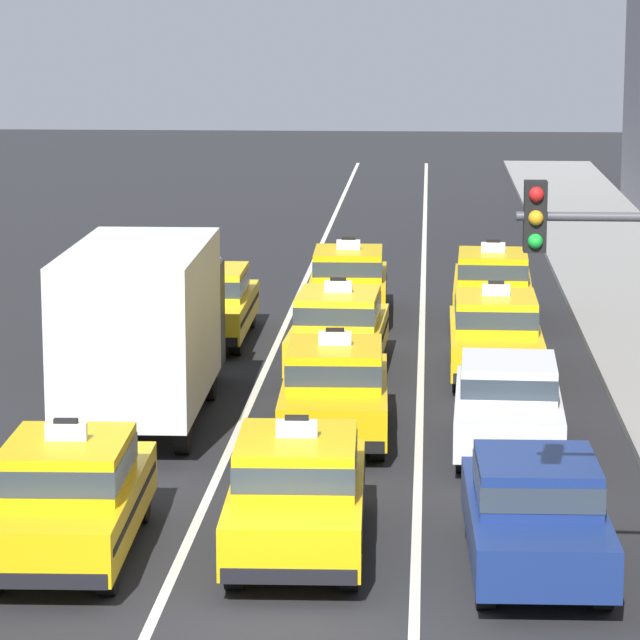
# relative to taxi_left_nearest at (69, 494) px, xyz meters

# --- Properties ---
(ground_plane) EXTENTS (160.00, 160.00, 0.00)m
(ground_plane) POSITION_rel_taxi_left_nearest_xyz_m (3.11, -2.40, -0.88)
(ground_plane) COLOR #232326
(lane_stripe_left_center) EXTENTS (0.14, 80.00, 0.01)m
(lane_stripe_left_center) POSITION_rel_taxi_left_nearest_xyz_m (1.51, 17.60, -0.87)
(lane_stripe_left_center) COLOR silver
(lane_stripe_left_center) RESTS_ON ground
(lane_stripe_center_right) EXTENTS (0.14, 80.00, 0.01)m
(lane_stripe_center_right) POSITION_rel_taxi_left_nearest_xyz_m (4.71, 17.60, -0.87)
(lane_stripe_center_right) COLOR silver
(lane_stripe_center_right) RESTS_ON ground
(taxi_left_nearest) EXTENTS (1.96, 4.61, 1.96)m
(taxi_left_nearest) POSITION_rel_taxi_left_nearest_xyz_m (0.00, 0.00, 0.00)
(taxi_left_nearest) COLOR black
(taxi_left_nearest) RESTS_ON ground
(box_truck_left_second) EXTENTS (2.38, 6.99, 3.27)m
(box_truck_left_second) POSITION_rel_taxi_left_nearest_xyz_m (-0.22, 7.75, 0.90)
(box_truck_left_second) COLOR black
(box_truck_left_second) RESTS_ON ground
(taxi_left_third) EXTENTS (1.86, 4.58, 1.96)m
(taxi_left_third) POSITION_rel_taxi_left_nearest_xyz_m (-0.02, 14.98, 0.00)
(taxi_left_third) COLOR black
(taxi_left_third) RESTS_ON ground
(taxi_center_nearest) EXTENTS (1.94, 4.61, 1.96)m
(taxi_center_nearest) POSITION_rel_taxi_left_nearest_xyz_m (3.08, 0.37, 0.00)
(taxi_center_nearest) COLOR black
(taxi_center_nearest) RESTS_ON ground
(taxi_center_second) EXTENTS (1.94, 4.61, 1.96)m
(taxi_center_second) POSITION_rel_taxi_left_nearest_xyz_m (3.24, 6.63, 0.00)
(taxi_center_second) COLOR black
(taxi_center_second) RESTS_ON ground
(taxi_center_third) EXTENTS (1.95, 4.61, 1.96)m
(taxi_center_third) POSITION_rel_taxi_left_nearest_xyz_m (3.02, 12.00, 0.00)
(taxi_center_third) COLOR black
(taxi_center_third) RESTS_ON ground
(taxi_center_fourth) EXTENTS (1.91, 4.60, 1.96)m
(taxi_center_fourth) POSITION_rel_taxi_left_nearest_xyz_m (2.93, 17.99, 0.00)
(taxi_center_fourth) COLOR black
(taxi_center_fourth) RESTS_ON ground
(sedan_right_nearest) EXTENTS (1.87, 4.34, 1.58)m
(sedan_right_nearest) POSITION_rel_taxi_left_nearest_xyz_m (6.27, -0.24, -0.03)
(sedan_right_nearest) COLOR black
(sedan_right_nearest) RESTS_ON ground
(sedan_right_second) EXTENTS (1.89, 4.35, 1.58)m
(sedan_right_second) POSITION_rel_taxi_left_nearest_xyz_m (6.19, 5.94, -0.03)
(sedan_right_second) COLOR black
(sedan_right_second) RESTS_ON ground
(taxi_right_third) EXTENTS (1.84, 4.57, 1.96)m
(taxi_right_third) POSITION_rel_taxi_left_nearest_xyz_m (6.19, 11.79, 0.00)
(taxi_right_third) COLOR black
(taxi_right_third) RESTS_ON ground
(taxi_right_fourth) EXTENTS (1.94, 4.61, 1.96)m
(taxi_right_fourth) POSITION_rel_taxi_left_nearest_xyz_m (6.35, 17.77, 0.00)
(taxi_right_fourth) COLOR black
(taxi_right_fourth) RESTS_ON ground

